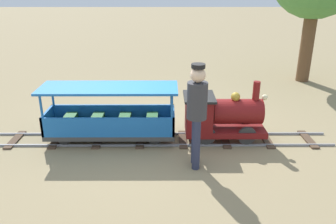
# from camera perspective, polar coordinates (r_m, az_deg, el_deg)

# --- Properties ---
(ground_plane) EXTENTS (60.00, 60.00, 0.00)m
(ground_plane) POSITION_cam_1_polar(r_m,az_deg,el_deg) (6.23, -2.11, -4.72)
(ground_plane) COLOR #8C7A56
(track) EXTENTS (0.71, 6.05, 0.04)m
(track) POSITION_cam_1_polar(r_m,az_deg,el_deg) (6.22, -1.04, -4.58)
(track) COLOR gray
(track) RESTS_ON ground_plane
(locomotive) EXTENTS (0.67, 1.45, 1.06)m
(locomotive) POSITION_cam_1_polar(r_m,az_deg,el_deg) (6.10, 8.74, -0.55)
(locomotive) COLOR maroon
(locomotive) RESTS_ON ground_plane
(passenger_car) EXTENTS (0.77, 2.35, 0.97)m
(passenger_car) POSITION_cam_1_polar(r_m,az_deg,el_deg) (6.13, -9.50, -1.12)
(passenger_car) COLOR #3F3F3F
(passenger_car) RESTS_ON ground_plane
(conductor_person) EXTENTS (0.30, 0.30, 1.62)m
(conductor_person) POSITION_cam_1_polar(r_m,az_deg,el_deg) (5.05, 4.82, 0.61)
(conductor_person) COLOR #282D47
(conductor_person) RESTS_ON ground_plane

